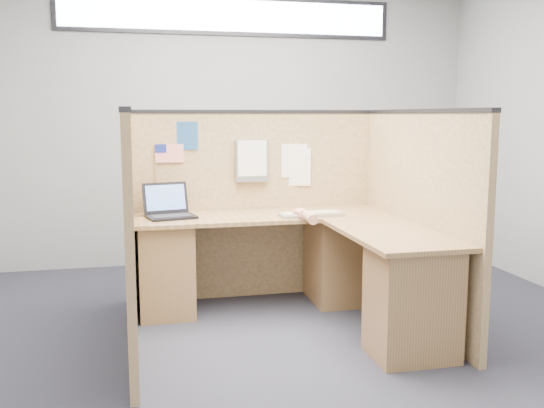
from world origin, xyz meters
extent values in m
plane|color=#1E202B|center=(0.00, 0.00, 0.00)|extent=(5.00, 5.00, 0.00)
plane|color=#979A9C|center=(0.00, 2.25, 1.40)|extent=(5.00, 0.00, 5.00)
plane|color=#979A9C|center=(0.00, -2.25, 1.40)|extent=(5.00, 0.00, 5.00)
cube|color=#232328|center=(0.00, 2.24, 2.45)|extent=(3.30, 0.02, 0.38)
cube|color=white|center=(0.00, 2.22, 2.45)|extent=(3.20, 0.01, 0.30)
cube|color=olive|center=(0.00, 1.00, 0.75)|extent=(2.05, 0.05, 1.50)
cube|color=#232328|center=(0.00, 1.00, 1.51)|extent=(2.05, 0.06, 0.03)
cube|color=olive|center=(-1.00, 0.10, 0.75)|extent=(0.05, 1.80, 1.50)
cube|color=#232328|center=(-1.00, 0.10, 1.51)|extent=(0.06, 1.80, 0.03)
cube|color=olive|center=(1.00, 0.10, 0.75)|extent=(0.05, 1.80, 1.50)
cube|color=#232328|center=(1.00, 0.10, 1.51)|extent=(0.06, 1.80, 0.03)
cube|color=brown|center=(0.00, 0.68, 0.71)|extent=(1.95, 0.60, 0.03)
cube|color=brown|center=(0.68, -0.20, 0.71)|extent=(0.60, 1.15, 0.03)
cube|color=brown|center=(-0.75, 0.68, 0.35)|extent=(0.40, 0.50, 0.70)
cube|color=brown|center=(0.60, 0.68, 0.35)|extent=(0.40, 0.50, 0.70)
cube|color=brown|center=(0.68, -0.52, 0.35)|extent=(0.50, 0.40, 0.70)
cube|color=black|center=(-0.70, 0.68, 0.74)|extent=(0.39, 0.32, 0.02)
cube|color=black|center=(-0.70, 0.84, 0.86)|extent=(0.35, 0.14, 0.23)
cube|color=#405B97|center=(-0.70, 0.83, 0.86)|extent=(0.30, 0.11, 0.19)
cube|color=gray|center=(0.34, 0.51, 0.74)|extent=(0.50, 0.21, 0.02)
cube|color=silver|center=(0.34, 0.51, 0.76)|extent=(0.45, 0.17, 0.01)
ellipsoid|color=silver|center=(0.24, 0.48, 0.75)|extent=(0.11, 0.08, 0.04)
ellipsoid|color=tan|center=(0.24, 0.47, 0.78)|extent=(0.09, 0.11, 0.05)
cylinder|color=tan|center=(0.24, 0.42, 0.76)|extent=(0.06, 0.05, 0.06)
cylinder|color=tan|center=(0.25, 0.28, 0.76)|extent=(0.10, 0.27, 0.08)
cube|color=#1D4C87|center=(-0.54, 0.97, 1.33)|extent=(0.16, 0.02, 0.22)
cylinder|color=olive|center=(-0.80, 0.96, 1.07)|extent=(0.01, 0.01, 0.38)
cube|color=red|center=(-0.69, 0.96, 1.19)|extent=(0.22, 0.00, 0.14)
cube|color=navy|center=(-0.75, 0.95, 1.23)|extent=(0.09, 0.00, 0.07)
cube|color=slate|center=(-0.04, 0.94, 1.13)|extent=(0.26, 0.05, 0.34)
cube|color=white|center=(-0.04, 0.92, 1.15)|extent=(0.23, 0.01, 0.28)
cube|color=white|center=(0.34, 0.97, 1.06)|extent=(0.24, 0.04, 0.31)
cube|color=white|center=(0.33, 0.97, 1.12)|extent=(0.22, 0.01, 0.27)
camera|label=1|loc=(-0.98, -3.81, 1.49)|focal=40.00mm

